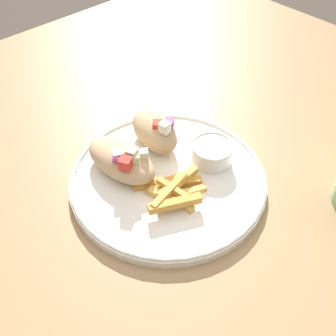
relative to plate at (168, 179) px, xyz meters
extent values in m
cube|color=#9E7A51|center=(0.04, 0.03, -0.03)|extent=(1.33, 1.33, 0.04)
cylinder|color=#9E7A51|center=(-0.56, 0.63, -0.41)|extent=(0.06, 0.06, 0.72)
cylinder|color=white|center=(0.00, 0.00, 0.00)|extent=(0.32, 0.32, 0.01)
torus|color=white|center=(0.00, 0.00, 0.01)|extent=(0.31, 0.31, 0.01)
ellipsoid|color=tan|center=(-0.06, -0.04, 0.03)|extent=(0.14, 0.08, 0.05)
cube|color=white|center=(-0.05, -0.06, 0.05)|extent=(0.02, 0.02, 0.01)
cube|color=red|center=(-0.03, -0.06, 0.05)|extent=(0.02, 0.02, 0.02)
cube|color=silver|center=(-0.04, -0.04, 0.06)|extent=(0.02, 0.02, 0.02)
cube|color=#A34C84|center=(-0.05, -0.06, 0.05)|extent=(0.02, 0.02, 0.01)
cube|color=#B7D693|center=(-0.03, -0.04, 0.05)|extent=(0.02, 0.02, 0.02)
cube|color=silver|center=(-0.03, -0.02, 0.05)|extent=(0.02, 0.02, 0.01)
cube|color=#A34C84|center=(-0.04, -0.04, 0.05)|extent=(0.02, 0.02, 0.02)
ellipsoid|color=tan|center=(-0.07, 0.04, 0.03)|extent=(0.12, 0.08, 0.05)
cube|color=white|center=(-0.04, 0.03, 0.06)|extent=(0.02, 0.02, 0.01)
cube|color=silver|center=(-0.04, 0.03, 0.06)|extent=(0.02, 0.02, 0.02)
cube|color=red|center=(-0.06, 0.03, 0.05)|extent=(0.02, 0.02, 0.02)
cube|color=#A34C84|center=(-0.05, 0.05, 0.06)|extent=(0.02, 0.02, 0.01)
cube|color=#E5B251|center=(0.03, -0.02, 0.01)|extent=(0.08, 0.01, 0.01)
cube|color=gold|center=(0.03, 0.00, 0.01)|extent=(0.05, 0.06, 0.01)
cube|color=gold|center=(0.01, -0.01, 0.01)|extent=(0.02, 0.07, 0.01)
cube|color=#E5B251|center=(0.05, -0.01, 0.01)|extent=(0.03, 0.06, 0.01)
cube|color=gold|center=(0.00, -0.03, 0.01)|extent=(0.04, 0.07, 0.01)
cube|color=#E5B251|center=(0.04, -0.03, 0.01)|extent=(0.07, 0.04, 0.01)
cube|color=gold|center=(0.03, -0.03, 0.03)|extent=(0.03, 0.08, 0.01)
cube|color=gold|center=(0.03, -0.02, 0.02)|extent=(0.06, 0.02, 0.01)
cube|color=gold|center=(0.06, -0.04, 0.02)|extent=(0.05, 0.08, 0.01)
cube|color=gold|center=(0.03, -0.01, 0.02)|extent=(0.02, 0.08, 0.01)
cylinder|color=white|center=(0.02, 0.08, 0.02)|extent=(0.07, 0.07, 0.03)
cylinder|color=beige|center=(0.02, 0.08, 0.03)|extent=(0.05, 0.05, 0.01)
torus|color=white|center=(0.02, 0.08, 0.04)|extent=(0.07, 0.07, 0.00)
camera|label=1|loc=(0.31, -0.29, 0.47)|focal=42.00mm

